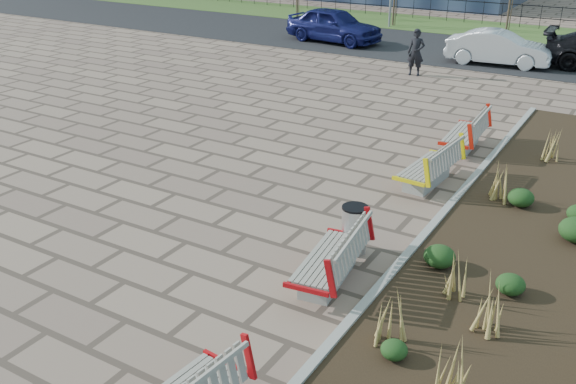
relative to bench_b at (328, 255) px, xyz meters
The scene contains 13 objects.
ground 3.56m from the bench_b, 148.44° to the right, with size 120.00×120.00×0.00m, color #786253.
planting_bed 4.55m from the bench_b, 44.17° to the left, with size 4.50×18.00×0.10m, color black.
planting_curb 3.32m from the bench_b, 73.75° to the left, with size 0.16×18.00×0.15m, color gray.
grass_verge_far 26.33m from the bench_b, 96.54° to the left, with size 80.00×5.00×0.04m, color #33511E.
road 20.39m from the bench_b, 98.47° to the left, with size 80.00×7.00×0.02m, color black.
bench_b is the anchor object (origin of this frame).
bench_c 4.95m from the bench_b, 90.00° to the left, with size 0.90×2.10×1.00m, color yellow, non-canonical shape.
bench_d 7.72m from the bench_b, 90.00° to the left, with size 0.90×2.10×1.00m, color red, non-canonical shape.
litter_bin 1.17m from the bench_b, 93.46° to the left, with size 0.47×0.47×0.91m, color #B2B2B7.
pedestrian 15.35m from the bench_b, 105.24° to the left, with size 0.64×0.42×1.75m, color black.
car_blue 21.30m from the bench_b, 116.99° to the left, with size 1.88×4.67×1.59m, color #11144D.
car_silver 18.28m from the bench_b, 95.54° to the left, with size 1.44×4.12×1.36m, color #B3B5BC.
railing_fence 27.82m from the bench_b, 96.19° to the left, with size 44.00×0.10×1.20m, color black, non-canonical shape.
Camera 1 is at (7.32, -6.70, 5.97)m, focal length 40.00 mm.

